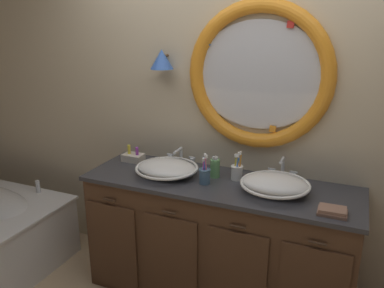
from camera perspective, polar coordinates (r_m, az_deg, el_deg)
back_wall_assembly at (r=2.88m, az=6.41°, el=4.72°), size 6.40×0.26×2.60m
vanity_counter at (r=2.92m, az=3.76°, el=-13.67°), size 1.90×0.63×0.90m
sink_basin_left at (r=2.81m, az=-3.70°, el=-3.51°), size 0.45×0.45×0.10m
sink_basin_right at (r=2.57m, az=11.98°, el=-5.74°), size 0.45×0.45×0.12m
faucet_set_left at (r=3.01m, az=-1.67°, el=-1.95°), size 0.24×0.14×0.14m
faucet_set_right at (r=2.79m, az=13.00°, el=-3.84°), size 0.20×0.12×0.17m
toothbrush_holder_left at (r=2.66m, az=1.86°, el=-4.55°), size 0.08×0.08×0.21m
toothbrush_holder_right at (r=2.74m, az=6.54°, el=-3.98°), size 0.09×0.09×0.21m
soap_dispenser at (r=2.77m, az=3.37°, el=-3.45°), size 0.07×0.07×0.16m
folded_hand_towel at (r=2.41m, az=19.74°, el=-9.18°), size 0.16×0.12×0.04m
toiletry_basket at (r=3.12m, az=-8.53°, el=-1.88°), size 0.16×0.11×0.13m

